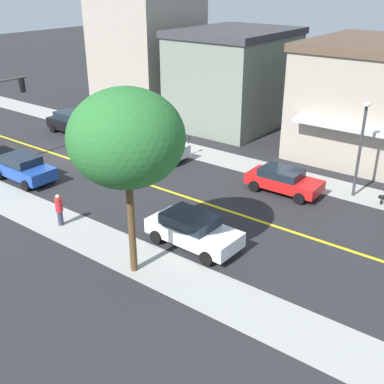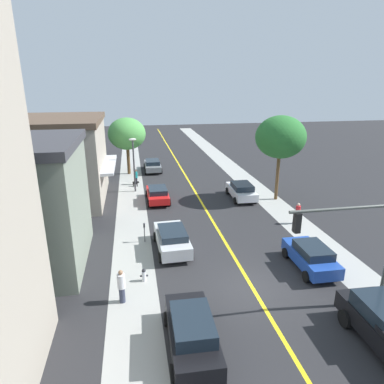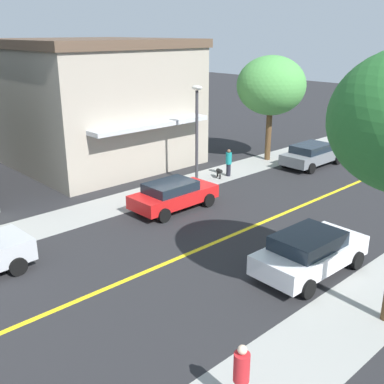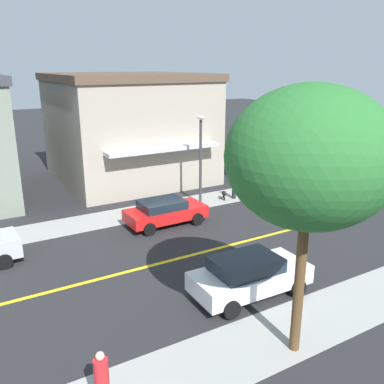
{
  "view_description": "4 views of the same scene",
  "coord_description": "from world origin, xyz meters",
  "px_view_note": "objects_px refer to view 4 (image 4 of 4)",
  "views": [
    {
      "loc": [
        18.8,
        25.27,
        11.26
      ],
      "look_at": [
        2.36,
        12.73,
        1.78
      ],
      "focal_mm": 44.35,
      "sensor_mm": 36.0,
      "label": 1
    },
    {
      "loc": [
        -5.91,
        -14.81,
        10.53
      ],
      "look_at": [
        -1.39,
        10.63,
        2.01
      ],
      "focal_mm": 31.8,
      "sensor_mm": 36.0,
      "label": 2
    },
    {
      "loc": [
        11.52,
        1.26,
        7.91
      ],
      "look_at": [
        -1.22,
        13.17,
        1.83
      ],
      "focal_mm": 43.34,
      "sensor_mm": 36.0,
      "label": 3
    },
    {
      "loc": [
        14.42,
        5.29,
        8.05
      ],
      "look_at": [
        -1.28,
        14.56,
        2.46
      ],
      "focal_mm": 38.96,
      "sensor_mm": 36.0,
      "label": 4
    }
  ],
  "objects_px": {
    "red_sedan_left_curb": "(165,211)",
    "pedestrian_red_shirt": "(102,380)",
    "grey_sedan_left_curb": "(320,183)",
    "small_dog": "(224,194)",
    "street_lamp": "(201,149)",
    "pedestrian_teal_shirt": "(234,186)",
    "street_tree_right_corner": "(285,117)",
    "white_sedan_right_curb": "(249,275)",
    "street_tree_left_near": "(310,158)"
  },
  "relations": [
    {
      "from": "pedestrian_red_shirt",
      "to": "pedestrian_teal_shirt",
      "type": "relative_size",
      "value": 1.05
    },
    {
      "from": "red_sedan_left_curb",
      "to": "pedestrian_red_shirt",
      "type": "distance_m",
      "value": 12.29
    },
    {
      "from": "street_tree_left_near",
      "to": "red_sedan_left_curb",
      "type": "distance_m",
      "value": 12.03
    },
    {
      "from": "street_lamp",
      "to": "grey_sedan_left_curb",
      "type": "xyz_separation_m",
      "value": [
        2.24,
        7.67,
        -2.62
      ]
    },
    {
      "from": "street_tree_right_corner",
      "to": "small_dog",
      "type": "height_order",
      "value": "street_tree_right_corner"
    },
    {
      "from": "street_lamp",
      "to": "red_sedan_left_curb",
      "type": "distance_m",
      "value": 4.71
    },
    {
      "from": "street_tree_left_near",
      "to": "grey_sedan_left_curb",
      "type": "distance_m",
      "value": 16.99
    },
    {
      "from": "street_tree_right_corner",
      "to": "white_sedan_right_curb",
      "type": "distance_m",
      "value": 15.45
    },
    {
      "from": "white_sedan_right_curb",
      "to": "grey_sedan_left_curb",
      "type": "bearing_deg",
      "value": 34.46
    },
    {
      "from": "red_sedan_left_curb",
      "to": "grey_sedan_left_curb",
      "type": "distance_m",
      "value": 11.05
    },
    {
      "from": "small_dog",
      "to": "pedestrian_teal_shirt",
      "type": "bearing_deg",
      "value": 112.27
    },
    {
      "from": "pedestrian_red_shirt",
      "to": "street_tree_left_near",
      "type": "bearing_deg",
      "value": 137.57
    },
    {
      "from": "street_lamp",
      "to": "pedestrian_teal_shirt",
      "type": "height_order",
      "value": "street_lamp"
    },
    {
      "from": "red_sedan_left_curb",
      "to": "pedestrian_red_shirt",
      "type": "bearing_deg",
      "value": -124.57
    },
    {
      "from": "grey_sedan_left_curb",
      "to": "small_dog",
      "type": "relative_size",
      "value": 5.88
    },
    {
      "from": "red_sedan_left_curb",
      "to": "small_dog",
      "type": "relative_size",
      "value": 5.51
    },
    {
      "from": "grey_sedan_left_curb",
      "to": "red_sedan_left_curb",
      "type": "bearing_deg",
      "value": 178.33
    },
    {
      "from": "street_tree_right_corner",
      "to": "red_sedan_left_curb",
      "type": "xyz_separation_m",
      "value": [
        2.56,
        -10.29,
        -3.97
      ]
    },
    {
      "from": "white_sedan_right_curb",
      "to": "small_dog",
      "type": "xyz_separation_m",
      "value": [
        -9.63,
        5.61,
        -0.4
      ]
    },
    {
      "from": "street_tree_left_near",
      "to": "pedestrian_red_shirt",
      "type": "bearing_deg",
      "value": -96.78
    },
    {
      "from": "street_tree_left_near",
      "to": "pedestrian_teal_shirt",
      "type": "relative_size",
      "value": 4.86
    },
    {
      "from": "street_tree_left_near",
      "to": "pedestrian_teal_shirt",
      "type": "xyz_separation_m",
      "value": [
        -12.66,
        7.02,
        -4.94
      ]
    },
    {
      "from": "street_tree_left_near",
      "to": "small_dog",
      "type": "xyz_separation_m",
      "value": [
        -12.74,
        6.33,
        -5.38
      ]
    },
    {
      "from": "grey_sedan_left_curb",
      "to": "pedestrian_teal_shirt",
      "type": "height_order",
      "value": "pedestrian_teal_shirt"
    },
    {
      "from": "white_sedan_right_curb",
      "to": "small_dog",
      "type": "relative_size",
      "value": 5.8
    },
    {
      "from": "street_lamp",
      "to": "pedestrian_red_shirt",
      "type": "bearing_deg",
      "value": -40.16
    },
    {
      "from": "street_tree_left_near",
      "to": "small_dog",
      "type": "distance_m",
      "value": 15.21
    },
    {
      "from": "street_tree_right_corner",
      "to": "red_sedan_left_curb",
      "type": "height_order",
      "value": "street_tree_right_corner"
    },
    {
      "from": "pedestrian_teal_shirt",
      "to": "small_dog",
      "type": "relative_size",
      "value": 2.06
    },
    {
      "from": "small_dog",
      "to": "grey_sedan_left_curb",
      "type": "bearing_deg",
      "value": 98.97
    },
    {
      "from": "street_lamp",
      "to": "white_sedan_right_curb",
      "type": "relative_size",
      "value": 1.2
    },
    {
      "from": "street_lamp",
      "to": "pedestrian_teal_shirt",
      "type": "relative_size",
      "value": 3.36
    },
    {
      "from": "pedestrian_red_shirt",
      "to": "small_dog",
      "type": "relative_size",
      "value": 2.16
    },
    {
      "from": "white_sedan_right_curb",
      "to": "red_sedan_left_curb",
      "type": "bearing_deg",
      "value": 87.7
    },
    {
      "from": "street_tree_left_near",
      "to": "street_tree_right_corner",
      "type": "xyz_separation_m",
      "value": [
        -13.41,
        11.55,
        -1.06
      ]
    },
    {
      "from": "pedestrian_red_shirt",
      "to": "small_dog",
      "type": "height_order",
      "value": "pedestrian_red_shirt"
    },
    {
      "from": "pedestrian_teal_shirt",
      "to": "small_dog",
      "type": "distance_m",
      "value": 0.82
    },
    {
      "from": "white_sedan_right_curb",
      "to": "pedestrian_teal_shirt",
      "type": "xyz_separation_m",
      "value": [
        -9.55,
        6.29,
        0.04
      ]
    },
    {
      "from": "pedestrian_red_shirt",
      "to": "street_lamp",
      "type": "bearing_deg",
      "value": -165.81
    },
    {
      "from": "small_dog",
      "to": "street_tree_left_near",
      "type": "bearing_deg",
      "value": 2.45
    },
    {
      "from": "street_tree_right_corner",
      "to": "pedestrian_teal_shirt",
      "type": "relative_size",
      "value": 4.14
    },
    {
      "from": "street_tree_left_near",
      "to": "white_sedan_right_curb",
      "type": "relative_size",
      "value": 1.73
    },
    {
      "from": "white_sedan_right_curb",
      "to": "pedestrian_red_shirt",
      "type": "xyz_separation_m",
      "value": [
        2.44,
        -6.34,
        0.08
      ]
    },
    {
      "from": "street_tree_left_near",
      "to": "pedestrian_red_shirt",
      "type": "height_order",
      "value": "street_tree_left_near"
    },
    {
      "from": "small_dog",
      "to": "pedestrian_red_shirt",
      "type": "bearing_deg",
      "value": -15.82
    },
    {
      "from": "street_tree_left_near",
      "to": "pedestrian_teal_shirt",
      "type": "height_order",
      "value": "street_tree_left_near"
    },
    {
      "from": "grey_sedan_left_curb",
      "to": "pedestrian_red_shirt",
      "type": "height_order",
      "value": "pedestrian_red_shirt"
    },
    {
      "from": "street_tree_right_corner",
      "to": "street_lamp",
      "type": "distance_m",
      "value": 7.07
    },
    {
      "from": "grey_sedan_left_curb",
      "to": "street_tree_left_near",
      "type": "bearing_deg",
      "value": -139.57
    },
    {
      "from": "street_tree_left_near",
      "to": "street_tree_right_corner",
      "type": "bearing_deg",
      "value": 139.26
    }
  ]
}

